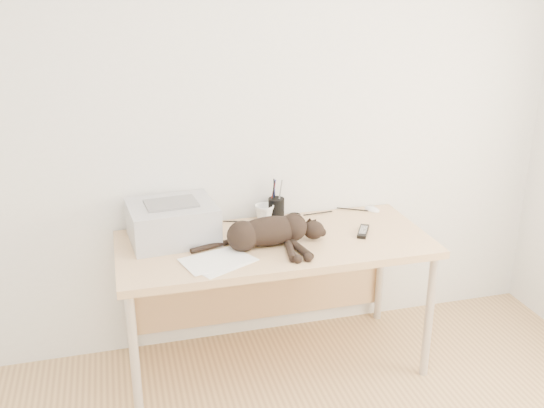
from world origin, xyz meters
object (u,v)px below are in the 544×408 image
object	(u,v)px
desk	(271,257)
pen_cup	(276,208)
cat	(266,233)
mug	(264,214)
printer	(172,222)
mouse	(372,208)

from	to	relation	value
desk	pen_cup	world-z (taller)	pen_cup
cat	mug	size ratio (longest dim) A/B	6.50
printer	mug	size ratio (longest dim) A/B	4.29
mouse	pen_cup	bearing A→B (deg)	155.03
desk	printer	bearing A→B (deg)	172.06
printer	mouse	bearing A→B (deg)	6.08
cat	mouse	distance (m)	0.79
mug	printer	bearing A→B (deg)	-168.10
desk	mug	world-z (taller)	mug
printer	mouse	distance (m)	1.17
pen_cup	printer	bearing A→B (deg)	-167.16
mug	pen_cup	bearing A→B (deg)	18.99
mug	mouse	xyz separation A→B (m)	(0.65, 0.02, -0.03)
cat	printer	bearing A→B (deg)	152.35
cat	mug	distance (m)	0.32
mug	mouse	bearing A→B (deg)	1.41
desk	cat	size ratio (longest dim) A/B	2.29
printer	mouse	world-z (taller)	printer
printer	cat	distance (m)	0.49
cat	pen_cup	size ratio (longest dim) A/B	3.05
cat	mug	world-z (taller)	cat
desk	mug	size ratio (longest dim) A/B	14.92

